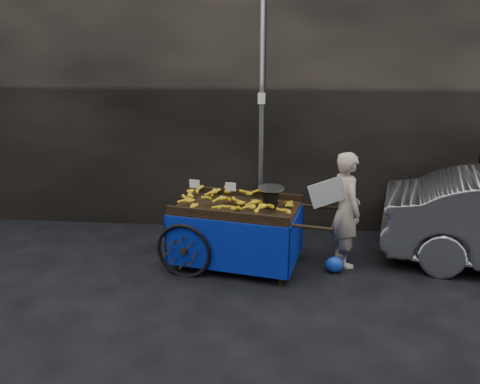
# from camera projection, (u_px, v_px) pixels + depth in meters

# --- Properties ---
(ground) EXTENTS (80.00, 80.00, 0.00)m
(ground) POSITION_uv_depth(u_px,v_px,m) (236.00, 265.00, 7.17)
(ground) COLOR black
(ground) RESTS_ON ground
(building_wall) EXTENTS (13.50, 2.00, 5.00)m
(building_wall) POSITION_uv_depth(u_px,v_px,m) (270.00, 86.00, 8.89)
(building_wall) COLOR black
(building_wall) RESTS_ON ground
(street_pole) EXTENTS (0.12, 0.10, 4.00)m
(street_pole) POSITION_uv_depth(u_px,v_px,m) (261.00, 122.00, 7.80)
(street_pole) COLOR slate
(street_pole) RESTS_ON ground
(banana_cart) EXTENTS (2.66, 1.57, 1.35)m
(banana_cart) POSITION_uv_depth(u_px,v_px,m) (233.00, 212.00, 6.98)
(banana_cart) COLOR black
(banana_cart) RESTS_ON ground
(vendor) EXTENTS (0.90, 0.74, 1.75)m
(vendor) POSITION_uv_depth(u_px,v_px,m) (346.00, 209.00, 6.97)
(vendor) COLOR #C6AE93
(vendor) RESTS_ON ground
(plastic_bag) EXTENTS (0.27, 0.22, 0.24)m
(plastic_bag) POSITION_uv_depth(u_px,v_px,m) (335.00, 265.00, 6.89)
(plastic_bag) COLOR #173CAC
(plastic_bag) RESTS_ON ground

